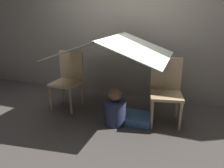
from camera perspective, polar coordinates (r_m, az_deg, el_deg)
The scene contains 7 objects.
ground_plane at distance 3.17m, azimuth -1.49°, elevation -9.81°, with size 8.80×8.80×0.00m, color #47423D.
wall_back at distance 3.91m, azimuth 4.80°, elevation 14.65°, with size 7.00×0.05×2.50m.
chair_left at distance 3.57m, azimuth -11.37°, elevation 1.62°, with size 0.42×0.42×0.90m.
chair_right at distance 3.09m, azimuth 13.91°, elevation -1.18°, with size 0.50×0.50×0.90m.
sheet_canopy at distance 3.05m, azimuth 0.00°, elevation 9.80°, with size 1.56×1.25×0.29m.
person_front at distance 3.02m, azimuth 0.77°, elevation -6.70°, with size 0.30×0.30×0.53m.
floor_cushion at distance 3.17m, azimuth 6.15°, elevation -8.82°, with size 0.46×0.37×0.10m.
Camera 1 is at (1.03, -2.60, 1.48)m, focal length 35.00 mm.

